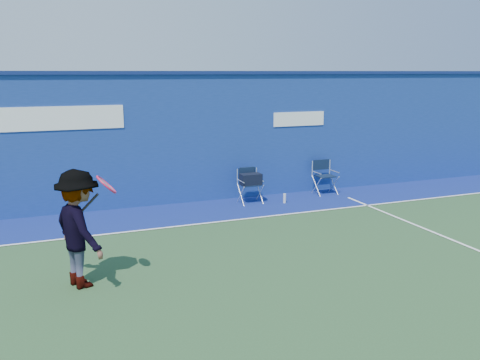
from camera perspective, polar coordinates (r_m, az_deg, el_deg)
name	(u,v)px	position (r m, az deg, el deg)	size (l,w,h in m)	color
ground	(235,288)	(7.48, -0.54, -12.08)	(80.00, 80.00, 0.00)	#294A27
stadium_wall	(156,138)	(11.93, -9.44, 4.63)	(24.00, 0.50, 3.08)	navy
out_of_bounds_strip	(169,215)	(11.19, -7.98, -3.91)	(24.00, 1.80, 0.01)	navy
court_lines	(222,273)	(8.00, -2.08, -10.36)	(24.00, 12.00, 0.01)	white
directors_chair_left	(250,188)	(12.02, 1.15, -0.95)	(0.49, 0.46, 0.83)	silver
directors_chair_right	(325,184)	(13.10, 9.50, -0.41)	(0.51, 0.46, 0.86)	silver
water_bottle	(285,198)	(12.09, 5.03, -2.08)	(0.07, 0.07, 0.23)	silver
tennis_player	(79,229)	(7.65, -17.60, -5.22)	(1.05, 1.27, 1.72)	#EA4738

